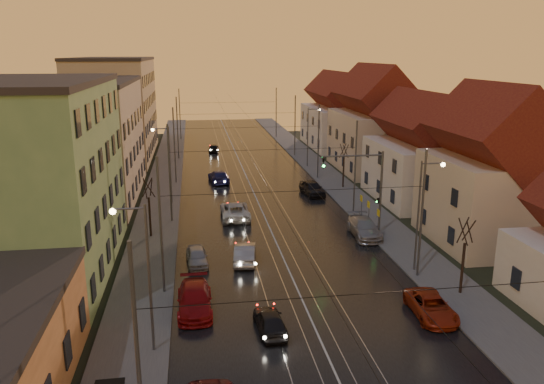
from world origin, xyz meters
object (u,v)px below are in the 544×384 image
driving_car_1 (245,253)px  driving_car_3 (219,177)px  driving_car_4 (214,148)px  parked_left_2 (195,300)px  driving_car_0 (270,321)px  street_lamp_1 (423,205)px  street_lamp_2 (167,158)px  parked_right_1 (364,228)px  street_lamp_3 (310,131)px  parked_right_2 (312,188)px  street_lamp_0 (142,265)px  traffic_light_mast (370,182)px  parked_left_3 (197,256)px  driving_car_2 (235,211)px  parked_right_0 (431,306)px

driving_car_1 → driving_car_3: driving_car_3 is taller
driving_car_4 → parked_left_2: size_ratio=0.74×
driving_car_0 → parked_left_2: 5.15m
street_lamp_1 → street_lamp_2: (-18.21, 20.00, 0.00)m
street_lamp_1 → driving_car_3: bearing=113.8°
street_lamp_2 → parked_right_1: bearing=-36.4°
street_lamp_3 → driving_car_0: street_lamp_3 is taller
street_lamp_1 → street_lamp_3: size_ratio=1.00×
street_lamp_3 → parked_right_2: 15.38m
street_lamp_0 → parked_left_2: bearing=60.3°
parked_right_2 → parked_left_2: bearing=-124.6°
traffic_light_mast → driving_car_4: (-11.32, 40.91, -3.96)m
driving_car_0 → driving_car_3: 35.53m
traffic_light_mast → parked_right_1: size_ratio=1.38×
driving_car_3 → parked_right_2: parked_right_2 is taller
parked_left_3 → street_lamp_0: bearing=-106.7°
street_lamp_3 → traffic_light_mast: (-1.11, -28.00, -0.29)m
street_lamp_3 → parked_left_3: street_lamp_3 is taller
street_lamp_3 → driving_car_4: 18.41m
driving_car_2 → parked_left_2: driving_car_2 is taller
parked_left_2 → driving_car_2: bearing=77.5°
parked_right_0 → parked_right_1: bearing=91.0°
street_lamp_1 → parked_left_2: bearing=-166.8°
street_lamp_1 → street_lamp_0: bearing=-156.3°
street_lamp_0 → driving_car_1: size_ratio=1.86×
driving_car_2 → driving_car_3: driving_car_2 is taller
traffic_light_mast → driving_car_4: 42.63m
street_lamp_0 → traffic_light_mast: bearing=43.1°
driving_car_3 → driving_car_4: driving_car_3 is taller
driving_car_0 → parked_left_3: driving_car_0 is taller
street_lamp_3 → driving_car_0: size_ratio=2.15×
driving_car_1 → driving_car_4: driving_car_1 is taller
street_lamp_1 → parked_right_1: (-1.50, 7.69, -4.13)m
street_lamp_0 → parked_left_2: size_ratio=1.59×
street_lamp_2 → driving_car_1: street_lamp_2 is taller
traffic_light_mast → driving_car_0: 18.59m
driving_car_1 → parked_right_0: 14.11m
driving_car_2 → driving_car_3: (-0.76, 14.43, -0.04)m
driving_car_4 → parked_right_2: parked_right_2 is taller
driving_car_3 → parked_left_3: (-2.89, -25.19, -0.11)m
driving_car_0 → parked_left_3: bearing=-72.4°
parked_left_3 → driving_car_3: bearing=79.7°
parked_left_3 → driving_car_1: bearing=-3.9°
driving_car_2 → driving_car_0: bearing=90.6°
street_lamp_3 → driving_car_0: bearing=-105.2°
street_lamp_1 → parked_left_3: street_lamp_1 is taller
street_lamp_0 → street_lamp_3: same height
street_lamp_0 → parked_right_0: 16.80m
street_lamp_0 → traffic_light_mast: 23.42m
parked_right_2 → driving_car_3: bearing=135.8°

